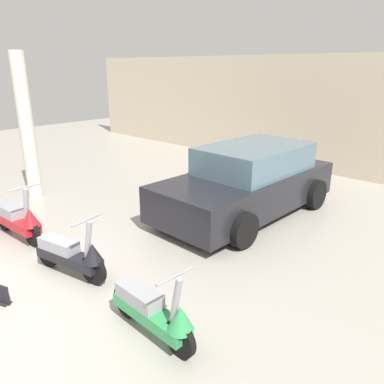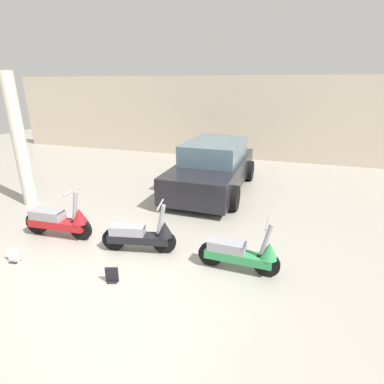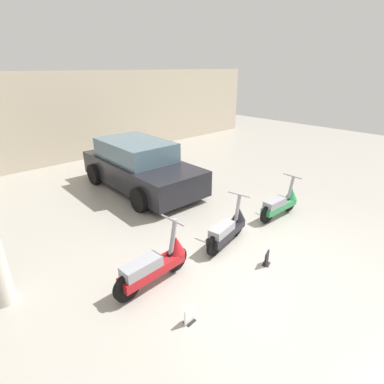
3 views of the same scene
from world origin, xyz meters
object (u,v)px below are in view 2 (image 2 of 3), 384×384
object	(u,v)px
car_rear_left	(213,167)
placard_near_left_scooter	(13,256)
support_column_side	(19,142)
scooter_front_left	(60,220)
scooter_front_right	(142,235)
scooter_front_center	(242,253)
placard_near_right_scooter	(112,276)

from	to	relation	value
car_rear_left	placard_near_left_scooter	distance (m)	5.38
car_rear_left	support_column_side	world-z (taller)	support_column_side
scooter_front_left	car_rear_left	world-z (taller)	car_rear_left
car_rear_left	placard_near_left_scooter	xyz separation A→B (m)	(-2.40, -4.78, -0.55)
scooter_front_right	support_column_side	world-z (taller)	support_column_side
scooter_front_left	scooter_front_center	world-z (taller)	scooter_front_left
scooter_front_center	support_column_side	size ratio (longest dim) A/B	0.42
scooter_front_right	scooter_front_left	bearing A→B (deg)	168.33
car_rear_left	placard_near_right_scooter	size ratio (longest dim) A/B	15.97
car_rear_left	support_column_side	xyz separation A→B (m)	(-4.23, -2.52, 0.94)
placard_near_left_scooter	placard_near_right_scooter	size ratio (longest dim) A/B	1.00
placard_near_right_scooter	support_column_side	distance (m)	4.62
scooter_front_center	car_rear_left	bearing A→B (deg)	112.62
scooter_front_left	support_column_side	xyz separation A→B (m)	(-2.00, 1.24, 1.24)
scooter_front_left	scooter_front_right	xyz separation A→B (m)	(1.81, -0.01, -0.03)
scooter_front_left	placard_near_right_scooter	world-z (taller)	scooter_front_left
scooter_front_right	car_rear_left	world-z (taller)	car_rear_left
placard_near_left_scooter	scooter_front_left	bearing A→B (deg)	80.26
scooter_front_left	support_column_side	bearing A→B (deg)	145.14
scooter_front_right	placard_near_right_scooter	xyz separation A→B (m)	(-0.05, -0.97, -0.23)
scooter_front_left	placard_near_right_scooter	distance (m)	2.04
scooter_front_center	scooter_front_left	bearing A→B (deg)	-179.10
scooter_front_right	scooter_front_center	world-z (taller)	scooter_front_right
scooter_front_right	support_column_side	xyz separation A→B (m)	(-3.81, 1.25, 1.27)
scooter_front_center	support_column_side	distance (m)	5.95
support_column_side	car_rear_left	bearing A→B (deg)	30.85
scooter_front_left	car_rear_left	xyz separation A→B (m)	(2.23, 3.76, 0.30)
car_rear_left	placard_near_right_scooter	distance (m)	4.80
scooter_front_right	scooter_front_center	distance (m)	1.85
scooter_front_right	placard_near_left_scooter	xyz separation A→B (m)	(-1.99, -1.00, -0.23)
scooter_front_center	scooter_front_right	bearing A→B (deg)	-179.94
scooter_front_left	placard_near_right_scooter	xyz separation A→B (m)	(1.77, -0.99, -0.26)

